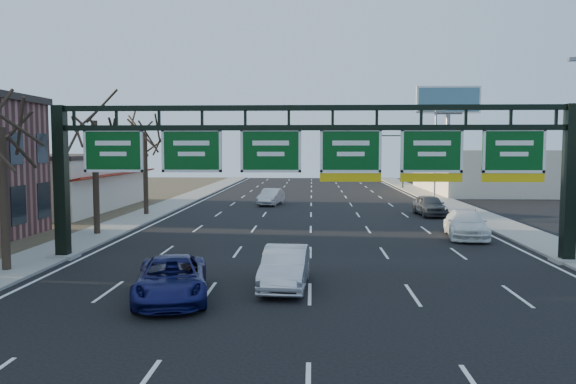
{
  "coord_description": "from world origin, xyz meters",
  "views": [
    {
      "loc": [
        0.07,
        -17.79,
        5.22
      ],
      "look_at": [
        -1.03,
        7.92,
        3.2
      ],
      "focal_mm": 35.0,
      "sensor_mm": 36.0,
      "label": 1
    }
  ],
  "objects_px": {
    "sign_gantry": "(314,161)",
    "car_silver_sedan": "(285,267)",
    "car_white_wagon": "(466,224)",
    "car_blue_suv": "(171,279)"
  },
  "relations": [
    {
      "from": "sign_gantry",
      "to": "car_silver_sedan",
      "type": "distance_m",
      "value": 6.46
    },
    {
      "from": "car_white_wagon",
      "to": "car_silver_sedan",
      "type": "bearing_deg",
      "value": -122.05
    },
    {
      "from": "car_silver_sedan",
      "to": "car_white_wagon",
      "type": "height_order",
      "value": "car_white_wagon"
    },
    {
      "from": "car_silver_sedan",
      "to": "car_white_wagon",
      "type": "xyz_separation_m",
      "value": [
        9.98,
        12.18,
        0.02
      ]
    },
    {
      "from": "sign_gantry",
      "to": "car_white_wagon",
      "type": "distance_m",
      "value": 12.04
    },
    {
      "from": "sign_gantry",
      "to": "car_white_wagon",
      "type": "relative_size",
      "value": 4.59
    },
    {
      "from": "sign_gantry",
      "to": "car_blue_suv",
      "type": "distance_m",
      "value": 9.36
    },
    {
      "from": "sign_gantry",
      "to": "car_white_wagon",
      "type": "bearing_deg",
      "value": 38.69
    },
    {
      "from": "car_silver_sedan",
      "to": "car_blue_suv",
      "type": "bearing_deg",
      "value": -150.95
    },
    {
      "from": "car_white_wagon",
      "to": "sign_gantry",
      "type": "bearing_deg",
      "value": -134.02
    }
  ]
}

